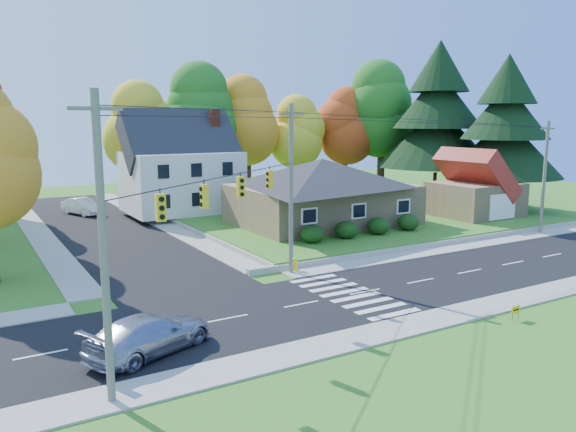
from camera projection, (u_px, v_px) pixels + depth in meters
name	position (u px, v px, depth m)	size (l,w,h in m)	color
ground	(365.00, 292.00, 29.92)	(120.00, 120.00, 0.00)	#3D7923
road_main	(365.00, 292.00, 29.92)	(90.00, 8.00, 0.02)	black
road_cross	(101.00, 227.00, 47.97)	(8.00, 44.00, 0.02)	black
sidewalk_north	(314.00, 270.00, 34.16)	(90.00, 2.00, 0.08)	#9C9A90
sidewalk_south	(433.00, 320.00, 25.67)	(90.00, 2.00, 0.08)	#9C9A90
lawn	(336.00, 212.00, 54.21)	(30.00, 30.00, 0.50)	#3D7923
ranch_house	(322.00, 190.00, 46.95)	(14.60, 10.60, 5.40)	tan
colonial_house	(181.00, 168.00, 52.93)	(10.40, 8.40, 9.60)	silver
garage	(476.00, 190.00, 50.64)	(7.30, 6.30, 4.60)	tan
hedge_row	(363.00, 228.00, 41.80)	(10.70, 1.70, 1.27)	#163A10
traffic_infrastructure	(349.00, 194.00, 30.12)	(38.10, 10.66, 10.00)	#666059
tree_lot_0	(140.00, 128.00, 56.37)	(6.72, 6.72, 12.51)	#3F2A19
tree_lot_1	(199.00, 115.00, 58.30)	(7.84, 7.84, 14.60)	#3F2A19
tree_lot_2	(247.00, 121.00, 62.27)	(7.28, 7.28, 13.56)	#3F2A19
tree_lot_3	(298.00, 132.00, 64.65)	(6.16, 6.16, 11.47)	#3F2A19
tree_lot_4	(345.00, 126.00, 66.70)	(6.72, 6.72, 12.51)	#3F2A19
tree_lot_5	(382.00, 110.00, 66.67)	(8.40, 8.40, 15.64)	#3F2A19
conifer_east_a	(438.00, 117.00, 60.53)	(12.80, 12.80, 16.96)	#3F2A19
conifer_east_b	(505.00, 128.00, 54.43)	(11.20, 11.20, 14.84)	#3F2A19
silver_sedan	(149.00, 334.00, 21.95)	(2.17, 5.33, 1.55)	#9FA1B4
white_car	(83.00, 206.00, 54.15)	(1.69, 4.85, 1.60)	silver
fire_hydrant	(295.00, 265.00, 33.84)	(0.52, 0.40, 0.90)	yellow
yard_sign	(516.00, 310.00, 25.67)	(0.54, 0.04, 0.67)	black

